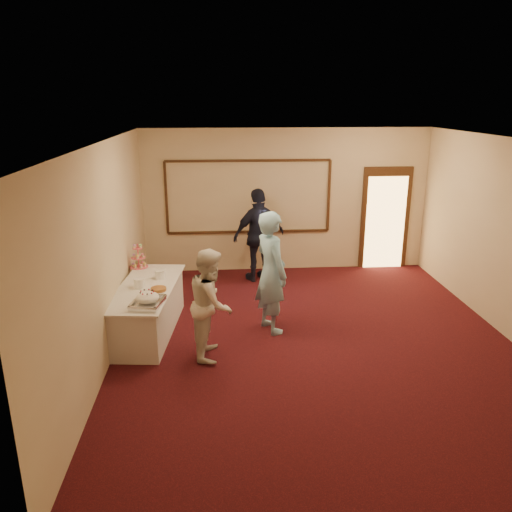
{
  "coord_description": "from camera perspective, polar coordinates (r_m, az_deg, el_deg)",
  "views": [
    {
      "loc": [
        -1.43,
        -6.8,
        3.54
      ],
      "look_at": [
        -0.85,
        0.79,
        1.15
      ],
      "focal_mm": 35.0,
      "sensor_mm": 36.0,
      "label": 1
    }
  ],
  "objects": [
    {
      "name": "floor",
      "position": [
        7.8,
        6.77,
        -9.69
      ],
      "size": [
        7.0,
        7.0,
        0.0
      ],
      "primitive_type": "plane",
      "color": "black",
      "rests_on": "ground"
    },
    {
      "name": "room_walls",
      "position": [
        7.11,
        7.35,
        4.99
      ],
      "size": [
        6.04,
        7.04,
        3.02
      ],
      "color": "beige",
      "rests_on": "floor"
    },
    {
      "name": "wall_molding",
      "position": [
        10.47,
        -0.86,
        6.77
      ],
      "size": [
        3.45,
        0.04,
        1.55
      ],
      "color": "black",
      "rests_on": "room_walls"
    },
    {
      "name": "doorway",
      "position": [
        11.13,
        14.53,
        4.12
      ],
      "size": [
        1.05,
        0.07,
        2.2
      ],
      "color": "black",
      "rests_on": "floor"
    },
    {
      "name": "buffet_table",
      "position": [
        8.07,
        -12.25,
        -5.97
      ],
      "size": [
        1.07,
        2.26,
        0.77
      ],
      "color": "silver",
      "rests_on": "floor"
    },
    {
      "name": "pavlova_tray",
      "position": [
        7.19,
        -12.3,
        -4.88
      ],
      "size": [
        0.49,
        0.61,
        0.2
      ],
      "color": "silver",
      "rests_on": "buffet_table"
    },
    {
      "name": "cupcake_stand",
      "position": [
        8.81,
        -13.3,
        -0.23
      ],
      "size": [
        0.31,
        0.31,
        0.46
      ],
      "color": "#E45768",
      "rests_on": "buffet_table"
    },
    {
      "name": "plate_stack_a",
      "position": [
        7.88,
        -13.18,
        -3.02
      ],
      "size": [
        0.18,
        0.18,
        0.15
      ],
      "color": "white",
      "rests_on": "buffet_table"
    },
    {
      "name": "plate_stack_b",
      "position": [
        8.21,
        -10.89,
        -2.06
      ],
      "size": [
        0.18,
        0.18,
        0.15
      ],
      "color": "white",
      "rests_on": "buffet_table"
    },
    {
      "name": "tart",
      "position": [
        7.69,
        -11.08,
        -3.79
      ],
      "size": [
        0.28,
        0.28,
        0.06
      ],
      "color": "white",
      "rests_on": "buffet_table"
    },
    {
      "name": "man",
      "position": [
        7.77,
        1.74,
        -1.87
      ],
      "size": [
        0.71,
        0.84,
        1.94
      ],
      "primitive_type": "imported",
      "rotation": [
        0.0,
        0.0,
        1.99
      ],
      "color": "#92CBEA",
      "rests_on": "floor"
    },
    {
      "name": "woman",
      "position": [
        7.09,
        -5.13,
        -5.41
      ],
      "size": [
        0.66,
        0.82,
        1.59
      ],
      "primitive_type": "imported",
      "rotation": [
        0.0,
        0.0,
        1.49
      ],
      "color": "silver",
      "rests_on": "floor"
    },
    {
      "name": "guest",
      "position": [
        10.01,
        0.35,
        2.4
      ],
      "size": [
        1.2,
        0.84,
        1.88
      ],
      "primitive_type": "imported",
      "rotation": [
        0.0,
        0.0,
        3.53
      ],
      "color": "black",
      "rests_on": "floor"
    },
    {
      "name": "camera_flash",
      "position": [
        9.67,
        1.23,
        4.77
      ],
      "size": [
        0.08,
        0.05,
        0.05
      ],
      "primitive_type": "cube",
      "rotation": [
        0.0,
        0.0,
        -0.17
      ],
      "color": "white",
      "rests_on": "guest"
    }
  ]
}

